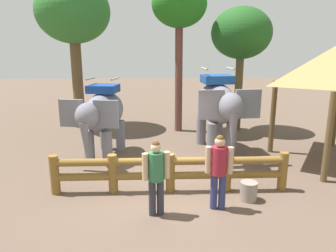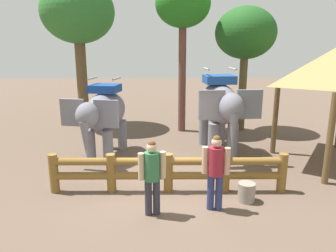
{
  "view_description": "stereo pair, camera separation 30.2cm",
  "coord_description": "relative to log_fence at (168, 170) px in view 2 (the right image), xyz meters",
  "views": [
    {
      "loc": [
        -0.36,
        -8.09,
        3.8
      ],
      "look_at": [
        0.0,
        1.41,
        1.4
      ],
      "focal_mm": 34.42,
      "sensor_mm": 36.0,
      "label": 1
    },
    {
      "loc": [
        -0.05,
        -8.1,
        3.8
      ],
      "look_at": [
        0.0,
        1.41,
        1.4
      ],
      "focal_mm": 34.42,
      "sensor_mm": 36.0,
      "label": 2
    }
  ],
  "objects": [
    {
      "name": "tree_back_center",
      "position": [
        0.65,
        6.31,
        4.73
      ],
      "size": [
        2.32,
        2.32,
        6.46
      ],
      "color": "brown",
      "rests_on": "ground"
    },
    {
      "name": "elephant_near_left",
      "position": [
        -2.16,
        2.73,
        0.94
      ],
      "size": [
        1.93,
        3.27,
        2.75
      ],
      "color": "slate",
      "rests_on": "ground"
    },
    {
      "name": "elephant_center",
      "position": [
        1.84,
        3.24,
        1.1
      ],
      "size": [
        2.01,
        3.55,
        3.03
      ],
      "color": "slate",
      "rests_on": "ground"
    },
    {
      "name": "tourist_woman_in_black",
      "position": [
        1.09,
        -0.96,
        0.45
      ],
      "size": [
        0.64,
        0.4,
        1.82
      ],
      "color": "navy",
      "rests_on": "ground"
    },
    {
      "name": "tree_far_left",
      "position": [
        -3.99,
        7.2,
        4.53
      ],
      "size": [
        3.27,
        3.27,
        6.63
      ],
      "color": "brown",
      "rests_on": "ground"
    },
    {
      "name": "log_fence",
      "position": [
        0.0,
        0.0,
        0.0
      ],
      "size": [
        6.26,
        0.25,
        1.05
      ],
      "color": "brown",
      "rests_on": "ground"
    },
    {
      "name": "tree_far_right",
      "position": [
        3.36,
        6.43,
        3.64
      ],
      "size": [
        2.62,
        2.62,
        5.42
      ],
      "color": "brown",
      "rests_on": "ground"
    },
    {
      "name": "ground_plane",
      "position": [
        0.0,
        0.19,
        -0.6
      ],
      "size": [
        60.0,
        60.0,
        0.0
      ],
      "primitive_type": "plane",
      "color": "brown"
    },
    {
      "name": "feed_bucket",
      "position": [
        1.94,
        -0.56,
        -0.36
      ],
      "size": [
        0.43,
        0.43,
        0.48
      ],
      "color": "gray",
      "rests_on": "ground"
    },
    {
      "name": "tourist_man_in_blue",
      "position": [
        -0.37,
        -1.19,
        0.42
      ],
      "size": [
        0.62,
        0.41,
        1.77
      ],
      "color": "#2C2D3A",
      "rests_on": "ground"
    }
  ]
}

